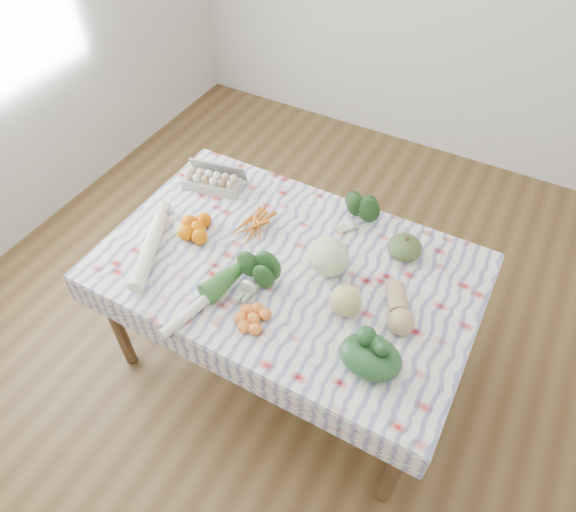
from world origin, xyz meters
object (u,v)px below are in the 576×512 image
at_px(kabocha_squash, 405,247).
at_px(dining_table, 288,277).
at_px(grapefruit, 346,300).
at_px(egg_carton, 212,182).
at_px(cabbage, 329,257).
at_px(butternut_squash, 399,308).

bearing_deg(kabocha_squash, dining_table, -144.75).
xyz_separation_m(kabocha_squash, grapefruit, (-0.10, -0.41, 0.01)).
bearing_deg(egg_carton, cabbage, -28.07).
height_order(dining_table, cabbage, cabbage).
bearing_deg(kabocha_squash, butternut_squash, -73.82).
relative_size(dining_table, grapefruit, 12.21).
height_order(dining_table, kabocha_squash, kabocha_squash).
xyz_separation_m(kabocha_squash, butternut_squash, (0.10, -0.33, 0.00)).
relative_size(kabocha_squash, butternut_squash, 0.66).
bearing_deg(butternut_squash, grapefruit, 174.64).
relative_size(dining_table, kabocha_squash, 10.38).
relative_size(egg_carton, cabbage, 1.72).
xyz_separation_m(dining_table, cabbage, (0.17, 0.06, 0.17)).
xyz_separation_m(butternut_squash, grapefruit, (-0.20, -0.08, 0.01)).
relative_size(egg_carton, kabocha_squash, 1.92).
height_order(egg_carton, kabocha_squash, kabocha_squash).
distance_m(dining_table, grapefruit, 0.37).
bearing_deg(cabbage, butternut_squash, -13.29).
bearing_deg(grapefruit, cabbage, 133.26).
bearing_deg(grapefruit, butternut_squash, 21.66).
relative_size(dining_table, butternut_squash, 6.88).
height_order(kabocha_squash, grapefruit, grapefruit).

